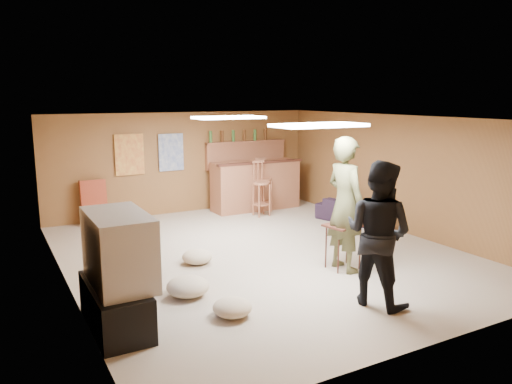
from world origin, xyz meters
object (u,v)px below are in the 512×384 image
person_olive (346,204)px  sofa (355,211)px  tv_body (119,249)px  tray_table (343,246)px  person_black (378,233)px  bar_counter (256,185)px

person_olive → sofa: (1.99, 2.12, -0.76)m
tv_body → tray_table: (3.37, 0.32, -0.56)m
person_black → sofa: 4.14m
sofa → tray_table: 2.88m
tray_table → tv_body: bearing=-174.6°
bar_counter → tray_table: (-0.78, -4.13, -0.21)m
tray_table → bar_counter: bearing=79.3°
bar_counter → person_olive: size_ratio=1.01×
bar_counter → person_black: bearing=-102.9°
person_olive → person_black: bearing=158.9°
person_olive → tray_table: bearing=-16.9°
tv_body → bar_counter: 6.09m
bar_counter → sofa: (1.20, -2.05, -0.32)m
person_olive → sofa: 3.01m
person_black → tray_table: person_black is taller
tray_table → person_black: bearing=-110.2°
person_olive → person_black: person_olive is taller
bar_counter → tray_table: bearing=-100.7°
person_black → sofa: bearing=-56.3°
sofa → person_black: bearing=125.5°
bar_counter → person_black: 5.49m
bar_counter → sofa: bar_counter is taller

